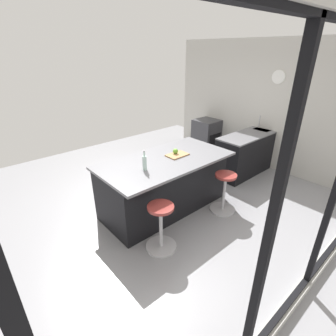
{
  "coord_description": "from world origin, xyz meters",
  "views": [
    {
      "loc": [
        2.62,
        2.98,
        2.57
      ],
      "look_at": [
        0.15,
        0.17,
        0.8
      ],
      "focal_mm": 27.05,
      "sensor_mm": 36.0,
      "label": 1
    }
  ],
  "objects": [
    {
      "name": "interior_partition_left",
      "position": [
        -2.87,
        0.0,
        1.4
      ],
      "size": [
        0.15,
        4.91,
        2.8
      ],
      "color": "beige",
      "rests_on": "ground_plane"
    },
    {
      "name": "apple_green",
      "position": [
        -0.1,
        0.07,
        1.01
      ],
      "size": [
        0.09,
        0.09,
        0.09
      ],
      "primitive_type": "sphere",
      "color": "#609E2D",
      "rests_on": "cutting_board"
    },
    {
      "name": "stool_by_window",
      "position": [
        -0.55,
        0.82,
        0.33
      ],
      "size": [
        0.44,
        0.44,
        0.7
      ],
      "color": "#B7B7BC",
      "rests_on": "ground_plane"
    },
    {
      "name": "window_panel_rear",
      "position": [
        0.0,
        2.46,
        1.3
      ],
      "size": [
        5.74,
        0.12,
        2.8
      ],
      "color": "beige",
      "rests_on": "ground_plane"
    },
    {
      "name": "oven_range",
      "position": [
        -2.52,
        -1.29,
        0.43
      ],
      "size": [
        0.6,
        0.61,
        0.87
      ],
      "color": "#38383D",
      "rests_on": "ground_plane"
    },
    {
      "name": "water_bottle",
      "position": [
        0.65,
        0.22,
        1.07
      ],
      "size": [
        0.06,
        0.06,
        0.31
      ],
      "color": "silver",
      "rests_on": "kitchen_island"
    },
    {
      "name": "ground_plane",
      "position": [
        0.0,
        0.0,
        0.0
      ],
      "size": [
        7.46,
        7.46,
        0.0
      ],
      "primitive_type": "plane",
      "color": "gray"
    },
    {
      "name": "cutting_board",
      "position": [
        -0.1,
        0.12,
        0.96
      ],
      "size": [
        0.36,
        0.24,
        0.02
      ],
      "primitive_type": "cube",
      "color": "olive",
      "rests_on": "kitchen_island"
    },
    {
      "name": "stool_middle",
      "position": [
        0.85,
        0.82,
        0.33
      ],
      "size": [
        0.44,
        0.44,
        0.7
      ],
      "color": "#B7B7BC",
      "rests_on": "ground_plane"
    },
    {
      "name": "sink_cabinet",
      "position": [
        -2.52,
        0.18,
        0.46
      ],
      "size": [
        2.25,
        0.6,
        1.18
      ],
      "color": "black",
      "rests_on": "ground_plane"
    },
    {
      "name": "kitchen_island",
      "position": [
        0.15,
        0.07,
        0.48
      ],
      "size": [
        2.22,
        1.14,
        0.95
      ],
      "color": "black",
      "rests_on": "ground_plane"
    }
  ]
}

